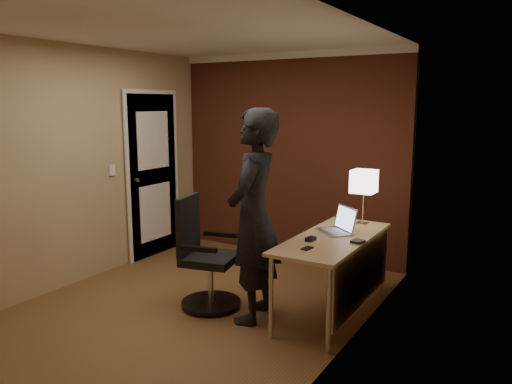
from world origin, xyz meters
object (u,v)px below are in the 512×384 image
(desk_lamp, at_px, (364,182))
(mouse, at_px, (311,239))
(desk, at_px, (341,252))
(office_chair, at_px, (204,260))
(wallet, at_px, (358,241))
(laptop, at_px, (339,225))
(person, at_px, (254,216))
(phone, at_px, (307,248))

(desk_lamp, xyz_separation_m, mouse, (-0.19, -0.80, -0.40))
(desk, distance_m, office_chair, 1.27)
(mouse, distance_m, wallet, 0.40)
(desk_lamp, bearing_deg, desk, -89.47)
(desk_lamp, xyz_separation_m, office_chair, (-1.18, -1.01, -0.69))
(laptop, height_order, mouse, laptop)
(desk, relative_size, office_chair, 1.46)
(office_chair, bearing_deg, laptop, 29.32)
(desk, height_order, desk_lamp, desk_lamp)
(person, bearing_deg, laptop, 124.32)
(office_chair, bearing_deg, mouse, 11.80)
(phone, relative_size, office_chair, 0.11)
(desk, height_order, phone, phone)
(mouse, xyz_separation_m, wallet, (0.37, 0.15, -0.01))
(mouse, height_order, wallet, mouse)
(phone, xyz_separation_m, person, (-0.53, 0.04, 0.20))
(phone, bearing_deg, mouse, 113.92)
(wallet, bearing_deg, person, -157.36)
(desk_lamp, relative_size, laptop, 1.28)
(laptop, relative_size, phone, 3.64)
(laptop, distance_m, office_chair, 1.30)
(phone, relative_size, person, 0.06)
(office_chair, bearing_deg, desk, 20.07)
(desk, relative_size, mouse, 15.00)
(desk_lamp, bearing_deg, mouse, -103.13)
(person, bearing_deg, desk_lamp, 134.46)
(desk_lamp, distance_m, mouse, 0.92)
(laptop, height_order, person, person)
(mouse, bearing_deg, desk_lamp, 83.63)
(laptop, xyz_separation_m, office_chair, (-1.09, -0.61, -0.34))
(phone, bearing_deg, desk_lamp, 89.75)
(laptop, distance_m, wallet, 0.37)
(desk_lamp, bearing_deg, phone, -96.02)
(laptop, distance_m, phone, 0.65)
(wallet, bearing_deg, phone, -126.89)
(laptop, bearing_deg, desk_lamp, 77.98)
(desk, relative_size, phone, 13.04)
(laptop, distance_m, person, 0.83)
(laptop, relative_size, office_chair, 0.41)
(desk, relative_size, desk_lamp, 2.80)
(office_chair, bearing_deg, phone, -1.61)
(desk_lamp, xyz_separation_m, phone, (-0.11, -1.04, -0.41))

